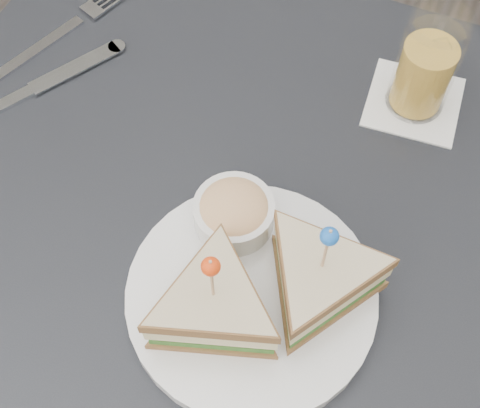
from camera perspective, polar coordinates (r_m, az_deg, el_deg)
name	(u,v)px	position (r m, az deg, el deg)	size (l,w,h in m)	color
ground_plane	(234,403)	(1.41, -0.55, -16.65)	(3.50, 3.50, 0.00)	#3F3833
table	(229,263)	(0.77, -0.97, -5.02)	(0.80, 0.80, 0.75)	black
plate_meal	(260,285)	(0.64, 1.70, -6.93)	(0.30, 0.29, 0.15)	white
cutlery_fork	(68,27)	(0.91, -14.46, 14.39)	(0.09, 0.20, 0.01)	silver
cutlery_knife	(39,86)	(0.85, -16.77, 9.60)	(0.13, 0.20, 0.01)	silver
drink_set	(426,68)	(0.78, 15.56, 11.11)	(0.12, 0.12, 0.14)	white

